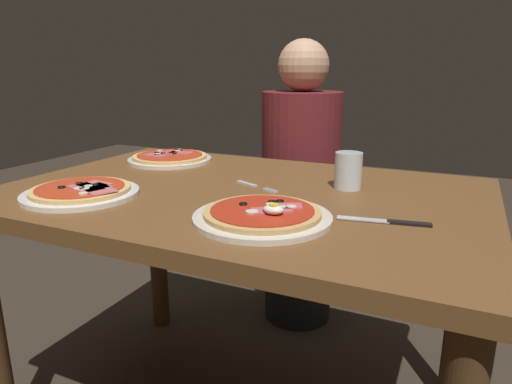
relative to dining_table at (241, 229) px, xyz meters
The scene contains 8 objects.
dining_table is the anchor object (origin of this frame).
pizza_foreground 0.29m from the dining_table, 52.67° to the right, with size 0.30×0.30×0.05m.
pizza_across_left 0.48m from the dining_table, 148.97° to the left, with size 0.29×0.29×0.03m.
pizza_across_right 0.43m from the dining_table, 146.16° to the right, with size 0.29×0.29×0.03m.
water_glass_near 0.33m from the dining_table, 27.60° to the left, with size 0.07×0.07×0.10m.
fork 0.12m from the dining_table, 69.69° to the left, with size 0.15×0.08×0.00m.
knife 0.44m from the dining_table, 15.13° to the right, with size 0.20×0.05×0.01m.
diner_person 0.69m from the dining_table, 95.57° to the left, with size 0.32×0.32×1.18m.
Camera 1 is at (0.54, -1.06, 1.07)m, focal length 31.95 mm.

